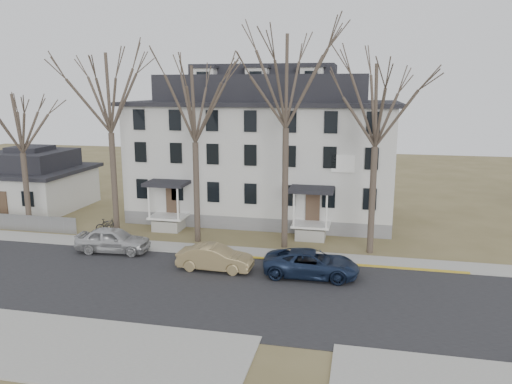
% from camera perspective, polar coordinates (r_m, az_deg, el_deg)
% --- Properties ---
extents(ground, '(120.00, 120.00, 0.00)m').
position_cam_1_polar(ground, '(24.40, -2.83, -13.15)').
color(ground, olive).
rests_on(ground, ground).
extents(main_road, '(120.00, 10.00, 0.04)m').
position_cam_1_polar(main_road, '(26.17, -1.68, -11.35)').
color(main_road, '#27272A').
rests_on(main_road, ground).
extents(far_sidewalk, '(120.00, 2.00, 0.08)m').
position_cam_1_polar(far_sidewalk, '(31.63, 0.94, -7.16)').
color(far_sidewalk, '#A09F97').
rests_on(far_sidewalk, ground).
extents(near_sidewalk_left, '(20.00, 5.00, 0.08)m').
position_cam_1_polar(near_sidewalk_left, '(23.75, -26.00, -15.15)').
color(near_sidewalk_left, '#A09F97').
rests_on(near_sidewalk_left, ground).
extents(yellow_curb, '(14.00, 0.25, 0.06)m').
position_cam_1_polar(yellow_curb, '(30.26, 10.03, -8.25)').
color(yellow_curb, gold).
rests_on(yellow_curb, ground).
extents(boarding_house, '(20.80, 12.36, 12.05)m').
position_cam_1_polar(boarding_house, '(40.36, 0.95, 4.85)').
color(boarding_house, slate).
rests_on(boarding_house, ground).
extents(small_house, '(8.70, 8.70, 5.00)m').
position_cam_1_polar(small_house, '(47.25, -24.11, 1.00)').
color(small_house, beige).
rests_on(small_house, ground).
extents(tree_far_left, '(8.40, 8.40, 13.72)m').
position_cam_1_polar(tree_far_left, '(35.39, -16.51, 11.44)').
color(tree_far_left, '#473B31').
rests_on(tree_far_left, ground).
extents(tree_mid_left, '(7.80, 7.80, 12.74)m').
position_cam_1_polar(tree_mid_left, '(32.97, -7.07, 10.55)').
color(tree_mid_left, '#473B31').
rests_on(tree_mid_left, ground).
extents(tree_center, '(9.00, 9.00, 14.70)m').
position_cam_1_polar(tree_center, '(31.51, 3.50, 13.25)').
color(tree_center, '#473B31').
rests_on(tree_center, ground).
extents(tree_mid_right, '(7.80, 7.80, 12.74)m').
position_cam_1_polar(tree_mid_right, '(31.15, 13.68, 10.23)').
color(tree_mid_right, '#473B31').
rests_on(tree_mid_right, ground).
extents(tree_bungalow, '(6.60, 6.60, 10.78)m').
position_cam_1_polar(tree_bungalow, '(39.26, -25.40, 7.53)').
color(tree_bungalow, '#473B31').
rests_on(tree_bungalow, ground).
extents(car_silver, '(4.80, 2.20, 1.60)m').
position_cam_1_polar(car_silver, '(33.06, -16.02, -5.33)').
color(car_silver, '#B9B9B9').
rests_on(car_silver, ground).
extents(car_tan, '(4.36, 1.61, 1.43)m').
position_cam_1_polar(car_tan, '(28.90, -4.71, -7.57)').
color(car_tan, '#917C4F').
rests_on(car_tan, ground).
extents(car_navy, '(5.28, 2.49, 1.46)m').
position_cam_1_polar(car_navy, '(28.03, 6.34, -8.19)').
color(car_navy, '#18243F').
rests_on(car_navy, ground).
extents(bicycle_left, '(1.65, 1.03, 0.82)m').
position_cam_1_polar(bicycle_left, '(38.24, -16.33, -3.63)').
color(bicycle_left, black).
rests_on(bicycle_left, ground).
extents(bicycle_right, '(1.68, 1.18, 0.99)m').
position_cam_1_polar(bicycle_right, '(37.74, -16.62, -3.72)').
color(bicycle_right, black).
rests_on(bicycle_right, ground).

